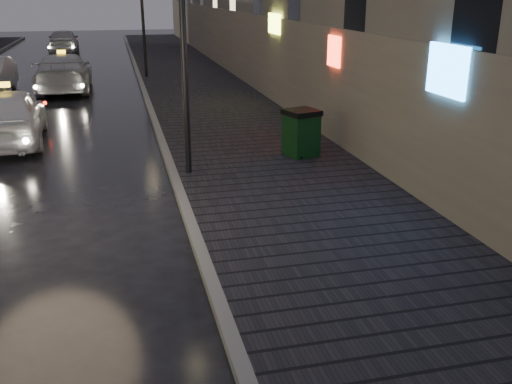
{
  "coord_description": "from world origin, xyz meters",
  "views": [
    {
      "loc": [
        0.36,
        -6.65,
        4.15
      ],
      "look_at": [
        2.57,
        2.37,
        0.85
      ],
      "focal_mm": 40.0,
      "sensor_mm": 36.0,
      "label": 1
    }
  ],
  "objects_px": {
    "lamp_far": "(142,5)",
    "trash_bin": "(301,132)",
    "car_far": "(63,41)",
    "lamp_near": "(183,23)",
    "taxi_near": "(8,116)",
    "taxi_mid": "(64,72)"
  },
  "relations": [
    {
      "from": "lamp_far",
      "to": "taxi_near",
      "type": "distance_m",
      "value": 12.72
    },
    {
      "from": "lamp_near",
      "to": "taxi_mid",
      "type": "relative_size",
      "value": 0.96
    },
    {
      "from": "taxi_near",
      "to": "car_far",
      "type": "distance_m",
      "value": 25.53
    },
    {
      "from": "lamp_far",
      "to": "taxi_near",
      "type": "height_order",
      "value": "lamp_far"
    },
    {
      "from": "trash_bin",
      "to": "car_far",
      "type": "bearing_deg",
      "value": 88.23
    },
    {
      "from": "lamp_near",
      "to": "lamp_far",
      "type": "relative_size",
      "value": 1.0
    },
    {
      "from": "lamp_far",
      "to": "lamp_near",
      "type": "bearing_deg",
      "value": -90.0
    },
    {
      "from": "lamp_near",
      "to": "taxi_mid",
      "type": "bearing_deg",
      "value": 105.15
    },
    {
      "from": "trash_bin",
      "to": "taxi_near",
      "type": "xyz_separation_m",
      "value": [
        -7.5,
        3.66,
        0.05
      ]
    },
    {
      "from": "lamp_near",
      "to": "taxi_near",
      "type": "bearing_deg",
      "value": 135.68
    },
    {
      "from": "trash_bin",
      "to": "car_far",
      "type": "distance_m",
      "value": 30.2
    },
    {
      "from": "car_far",
      "to": "trash_bin",
      "type": "bearing_deg",
      "value": 103.16
    },
    {
      "from": "lamp_near",
      "to": "lamp_far",
      "type": "bearing_deg",
      "value": 90.0
    },
    {
      "from": "lamp_far",
      "to": "trash_bin",
      "type": "xyz_separation_m",
      "value": [
        2.97,
        -15.24,
        -2.74
      ]
    },
    {
      "from": "taxi_mid",
      "to": "trash_bin",
      "type": "bearing_deg",
      "value": 117.33
    },
    {
      "from": "taxi_near",
      "to": "trash_bin",
      "type": "bearing_deg",
      "value": 150.83
    },
    {
      "from": "lamp_near",
      "to": "taxi_near",
      "type": "distance_m",
      "value": 6.88
    },
    {
      "from": "lamp_near",
      "to": "taxi_near",
      "type": "xyz_separation_m",
      "value": [
        -4.53,
        4.42,
        -2.69
      ]
    },
    {
      "from": "lamp_far",
      "to": "trash_bin",
      "type": "height_order",
      "value": "lamp_far"
    },
    {
      "from": "lamp_far",
      "to": "taxi_mid",
      "type": "relative_size",
      "value": 0.96
    },
    {
      "from": "lamp_far",
      "to": "car_far",
      "type": "relative_size",
      "value": 1.1
    },
    {
      "from": "taxi_mid",
      "to": "lamp_near",
      "type": "bearing_deg",
      "value": 104.96
    }
  ]
}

